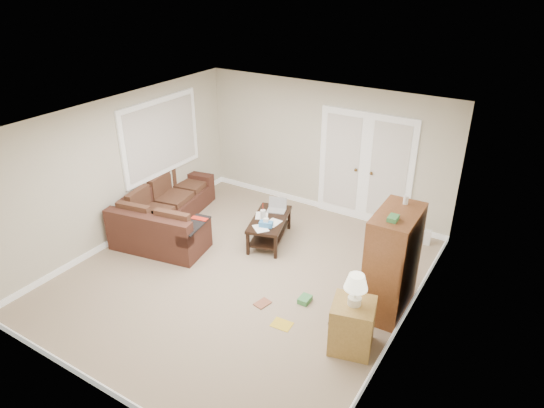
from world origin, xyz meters
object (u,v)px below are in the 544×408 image
Objects in this scene: sectional_sofa at (166,216)px; coffee_table at (270,228)px; tv_armoire at (392,262)px; side_cabinet at (352,322)px.

sectional_sofa is 1.93m from coffee_table.
side_cabinet is (-0.12, -0.99, -0.38)m from tv_armoire.
tv_armoire reaches higher than coffee_table.
sectional_sofa is 1.53× the size of tv_armoire.
sectional_sofa is 4.22m from side_cabinet.
tv_armoire reaches higher than side_cabinet.
coffee_table is at bearing 162.19° from tv_armoire.
coffee_table is at bearing 9.97° from sectional_sofa.
side_cabinet is (4.08, -1.04, 0.10)m from sectional_sofa.
coffee_table is 0.75× the size of tv_armoire.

